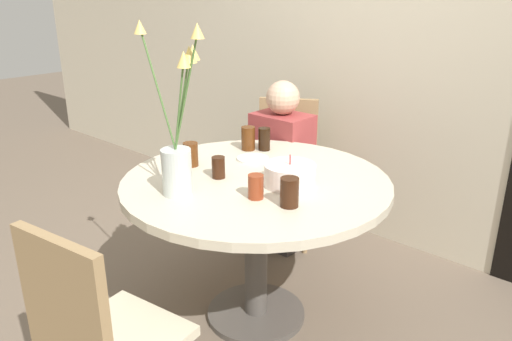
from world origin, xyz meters
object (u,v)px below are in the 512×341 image
Objects in this scene: chair_left_flank at (98,333)px; drink_glass_0 at (289,192)px; drink_glass_4 at (256,187)px; drink_glass_2 at (264,139)px; drink_glass_3 at (248,138)px; flower_vase at (178,144)px; birthday_cake at (290,175)px; side_plate at (253,159)px; drink_glass_1 at (191,154)px; person_woman at (281,172)px; chair_far_back at (285,162)px; drink_glass_5 at (218,167)px.

drink_glass_0 is at bearing -110.14° from chair_left_flank.
drink_glass_4 is (-0.15, -0.03, -0.01)m from drink_glass_0.
drink_glass_3 is (-0.07, -0.05, 0.00)m from drink_glass_2.
birthday_cake is at bearing 53.11° from flower_vase.
flower_vase is 6.87× the size of drink_glass_4.
drink_glass_1 is at bearing -121.47° from side_plate.
drink_glass_3 is at bearing 84.28° from drink_glass_1.
flower_vase reaches higher than drink_glass_1.
drink_glass_2 is (-0.13, 0.70, -0.16)m from flower_vase.
drink_glass_0 is 0.99× the size of drink_glass_2.
drink_glass_0 is 0.11× the size of person_woman.
drink_glass_2 is 1.18× the size of drink_glass_4.
birthday_cake is 0.52m from drink_glass_2.
drink_glass_4 is at bearing -95.03° from birthday_cake.
chair_far_back is 0.16m from person_woman.
flower_vase is at bearing -146.60° from drink_glass_4.
chair_left_flank is 9.00× the size of drink_glass_5.
drink_glass_4 is at bearing -169.36° from drink_glass_0.
drink_glass_0 is 0.95× the size of drink_glass_3.
drink_glass_3 reaches higher than drink_glass_5.
chair_far_back is 1.02m from drink_glass_5.
chair_left_flank is 7.72× the size of drink_glass_1.
drink_glass_0 is at bearing -4.49° from drink_glass_5.
drink_glass_5 is (-0.30, -0.14, 0.00)m from birthday_cake.
chair_far_back reaches higher than drink_glass_5.
flower_vase is at bearing -153.98° from drink_glass_0.
drink_glass_5 is (-0.27, 0.83, 0.29)m from chair_left_flank.
chair_far_back is 8.79× the size of drink_glass_4.
chair_left_flank is 0.85× the size of person_woman.
drink_glass_3 is 1.26× the size of drink_glass_5.
drink_glass_3 is (0.04, 0.38, 0.00)m from drink_glass_1.
drink_glass_5 is (-0.29, 0.06, -0.00)m from drink_glass_4.
flower_vase is at bearing -103.28° from chair_far_back.
drink_glass_0 is (0.14, -0.18, 0.01)m from birthday_cake.
flower_vase is 5.58× the size of drink_glass_3.
drink_glass_4 is at bearing -9.99° from drink_glass_1.
person_woman is (-0.07, 0.38, -0.31)m from drink_glass_3.
birthday_cake is at bearing -36.85° from drink_glass_2.
drink_glass_1 is at bearing -87.62° from person_woman.
drink_glass_4 is at bearing -87.81° from chair_far_back.
chair_far_back is at bearing 106.59° from flower_vase.
chair_left_flank is 7.51× the size of drink_glass_0.
drink_glass_1 is 0.82m from person_woman.
flower_vase is at bearing -82.70° from side_plate.
drink_glass_0 is 1.17× the size of drink_glass_4.
chair_left_flank is 7.14× the size of drink_glass_3.
chair_far_back is at bearing -79.00° from chair_left_flank.
drink_glass_3 reaches higher than side_plate.
person_woman is at bearing 122.41° from drink_glass_4.
chair_far_back is 1.30m from flower_vase.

